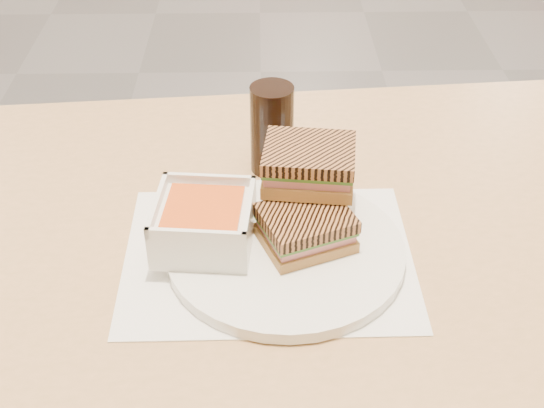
{
  "coord_description": "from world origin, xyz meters",
  "views": [
    {
      "loc": [
        -0.0,
        -2.72,
        1.36
      ],
      "look_at": [
        0.01,
        -2.0,
        0.82
      ],
      "focal_mm": 48.04,
      "sensor_mm": 36.0,
      "label": 1
    }
  ],
  "objects_px": {
    "soup_bowl": "(204,224)",
    "cola_glass": "(272,129)",
    "main_table": "(223,281)",
    "plate": "(286,251)",
    "panini_lower": "(306,228)"
  },
  "relations": [
    {
      "from": "plate",
      "to": "soup_bowl",
      "type": "height_order",
      "value": "soup_bowl"
    },
    {
      "from": "plate",
      "to": "panini_lower",
      "type": "xyz_separation_m",
      "value": [
        0.02,
        0.01,
        0.03
      ]
    },
    {
      "from": "main_table",
      "to": "cola_glass",
      "type": "xyz_separation_m",
      "value": [
        0.07,
        0.12,
        0.18
      ]
    },
    {
      "from": "soup_bowl",
      "to": "panini_lower",
      "type": "bearing_deg",
      "value": -2.16
    },
    {
      "from": "main_table",
      "to": "plate",
      "type": "relative_size",
      "value": 4.17
    },
    {
      "from": "panini_lower",
      "to": "main_table",
      "type": "bearing_deg",
      "value": 146.7
    },
    {
      "from": "plate",
      "to": "main_table",
      "type": "bearing_deg",
      "value": 137.21
    },
    {
      "from": "main_table",
      "to": "soup_bowl",
      "type": "relative_size",
      "value": 9.64
    },
    {
      "from": "main_table",
      "to": "soup_bowl",
      "type": "height_order",
      "value": "soup_bowl"
    },
    {
      "from": "panini_lower",
      "to": "cola_glass",
      "type": "relative_size",
      "value": 0.99
    },
    {
      "from": "soup_bowl",
      "to": "cola_glass",
      "type": "xyz_separation_m",
      "value": [
        0.09,
        0.19,
        0.02
      ]
    },
    {
      "from": "plate",
      "to": "cola_glass",
      "type": "distance_m",
      "value": 0.21
    },
    {
      "from": "panini_lower",
      "to": "cola_glass",
      "type": "bearing_deg",
      "value": 101.14
    },
    {
      "from": "plate",
      "to": "panini_lower",
      "type": "distance_m",
      "value": 0.04
    },
    {
      "from": "cola_glass",
      "to": "plate",
      "type": "bearing_deg",
      "value": -86.09
    }
  ]
}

